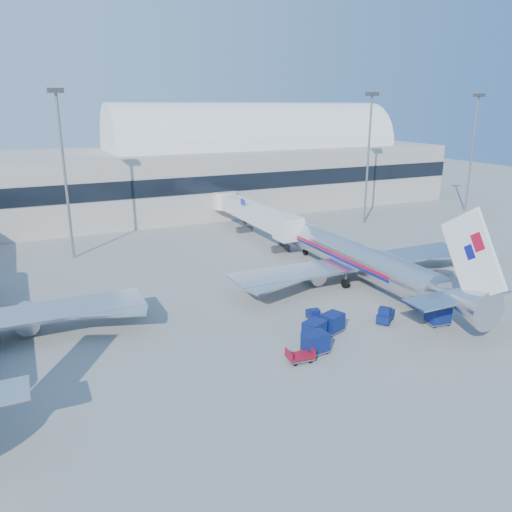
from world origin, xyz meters
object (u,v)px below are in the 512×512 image
cart_train_c (315,342)px  cart_solo_far (474,289)px  airliner_main (360,259)px  mast_west (62,150)px  barrier_near (424,275)px  cart_train_b (314,330)px  jetbridge_near (250,212)px  ramp_worker (501,310)px  barrier_mid (444,272)px  cart_open_red (300,357)px  cart_solo_near (438,315)px  cart_train_a (332,322)px  barrier_far (464,268)px  mast_far_east (474,136)px  mast_east (369,140)px  tug_lead (385,315)px  tug_left (313,315)px  tug_right (419,300)px

cart_train_c → cart_solo_far: bearing=4.4°
airliner_main → mast_west: (-30.00, 25.49, 11.87)m
barrier_near → cart_train_b: size_ratio=1.18×
cart_train_c → mast_west: bearing=107.6°
jetbridge_near → ramp_worker: (8.94, -40.99, -3.08)m
barrier_mid → cart_train_c: bearing=-157.3°
barrier_near → cart_train_b: 22.67m
mast_west → cart_open_red: 44.17m
cart_solo_near → cart_train_a: bearing=171.0°
cart_open_red → ramp_worker: bearing=3.6°
airliner_main → barrier_far: size_ratio=12.42×
mast_far_east → ramp_worker: bearing=-133.7°
mast_west → mast_east: same height
cart_train_a → mast_east: bearing=29.1°
mast_east → cart_train_b: 51.11m
jetbridge_near → cart_train_a: 37.64m
mast_west → tug_lead: size_ratio=8.14×
barrier_far → mast_far_east: bearing=42.6°
cart_train_b → cart_open_red: cart_train_b is taller
mast_west → tug_left: mast_west is taller
mast_west → barrier_mid: (41.30, -28.00, -14.34)m
barrier_near → barrier_mid: size_ratio=1.00×
airliner_main → tug_lead: (-4.65, -10.62, -2.17)m
cart_train_c → cart_solo_far: cart_train_c is taller
jetbridge_near → cart_solo_far: bearing=-73.2°
jetbridge_near → tug_left: 34.76m
airliner_main → barrier_far: 15.02m
mast_east → tug_left: bearing=-133.2°
mast_west → tug_right: mast_west is taller
cart_train_c → cart_open_red: size_ratio=0.99×
cart_train_c → cart_solo_far: (22.70, 3.56, -0.01)m
cart_train_c → jetbridge_near: bearing=68.7°
mast_west → ramp_worker: (36.54, -40.18, -13.94)m
tug_right → cart_train_c: size_ratio=1.19×
barrier_far → cart_train_a: bearing=-162.8°
cart_solo_far → tug_lead: bearing=-152.6°
jetbridge_near → cart_train_b: size_ratio=10.81×
jetbridge_near → cart_train_a: bearing=-102.7°
mast_east → barrier_near: bearing=-113.2°
mast_far_east → cart_solo_near: mast_far_east is taller
tug_right → cart_train_c: (-15.46, -4.29, 0.27)m
cart_train_b → cart_train_c: (-1.26, -2.21, 0.03)m
barrier_far → cart_solo_near: (-14.97, -10.73, 0.55)m
jetbridge_near → barrier_far: size_ratio=9.17×
cart_solo_near → ramp_worker: (6.90, -1.45, -0.15)m
mast_west → cart_train_c: bearing=-67.9°
barrier_far → cart_open_red: size_ratio=1.31×
mast_east → barrier_near: mast_east is taller
mast_far_east → barrier_mid: (-33.70, -28.00, -14.34)m
tug_lead → cart_train_c: bearing=157.6°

